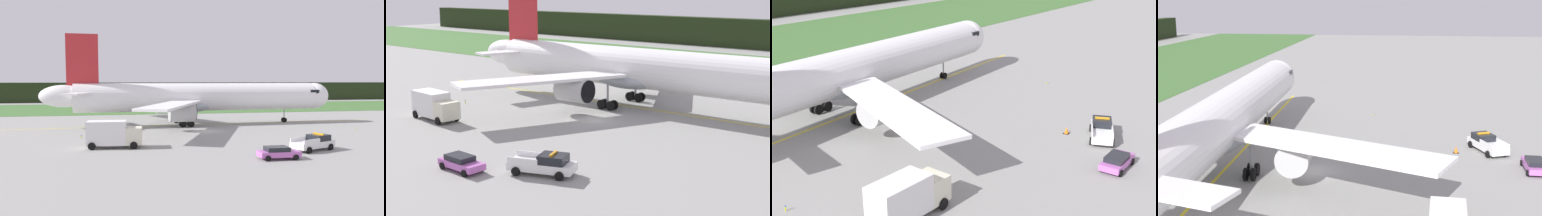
# 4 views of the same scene
# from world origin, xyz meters

# --- Properties ---
(ground) EXTENTS (320.00, 320.00, 0.00)m
(ground) POSITION_xyz_m (0.00, 0.00, 0.00)
(ground) COLOR gray
(grass_verge) EXTENTS (320.00, 40.90, 0.04)m
(grass_verge) POSITION_xyz_m (0.00, 50.70, 0.02)
(grass_verge) COLOR #3E6A31
(grass_verge) RESTS_ON ground
(taxiway_centerline_main) EXTENTS (71.00, 3.57, 0.01)m
(taxiway_centerline_main) POSITION_xyz_m (0.65, 8.82, 0.00)
(taxiway_centerline_main) COLOR yellow
(taxiway_centerline_main) RESTS_ON ground
(airliner) EXTENTS (53.89, 42.94, 15.95)m
(airliner) POSITION_xyz_m (-0.05, 8.78, 4.95)
(airliner) COLOR white
(airliner) RESTS_ON ground
(ops_pickup_truck) EXTENTS (5.89, 3.99, 1.94)m
(ops_pickup_truck) POSITION_xyz_m (8.74, -17.62, 0.90)
(ops_pickup_truck) COLOR white
(ops_pickup_truck) RESTS_ON ground
(catering_truck) EXTENTS (6.59, 2.99, 3.42)m
(catering_truck) POSITION_xyz_m (-14.29, -11.96, 1.73)
(catering_truck) COLOR beige
(catering_truck) RESTS_ON ground
(staff_car) EXTENTS (4.27, 2.03, 1.30)m
(staff_car) POSITION_xyz_m (2.66, -21.37, 0.70)
(staff_car) COLOR #B85EB7
(staff_car) RESTS_ON ground
(apron_cone) EXTENTS (0.58, 0.58, 0.72)m
(apron_cone) POSITION_xyz_m (7.73, -14.27, 0.35)
(apron_cone) COLOR black
(apron_cone) RESTS_ON ground
(taxiway_edge_light_west) EXTENTS (0.12, 0.12, 0.48)m
(taxiway_edge_light_west) POSITION_xyz_m (-18.95, -3.95, 0.26)
(taxiway_edge_light_west) COLOR yellow
(taxiway_edge_light_west) RESTS_ON ground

